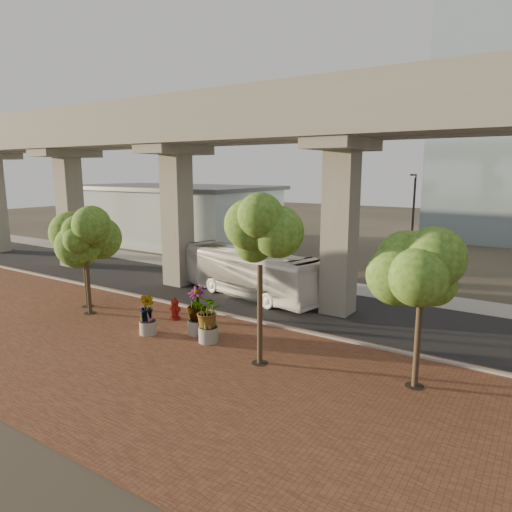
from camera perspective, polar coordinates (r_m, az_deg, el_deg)
The scene contains 18 objects.
ground at distance 27.61m, azimuth -3.15°, elevation -6.07°, with size 160.00×160.00×0.00m, color #322E25.
brick_plaza at distance 22.04m, azimuth -15.81°, elevation -10.79°, with size 70.00×13.00×0.06m, color brown.
asphalt_road at distance 29.17m, azimuth -0.81°, elevation -5.10°, with size 90.00×8.00×0.04m, color black.
curb_strip at distance 26.08m, azimuth -5.78°, elevation -6.94°, with size 70.00×0.25×0.16m, color #98958E.
far_sidewalk at distance 33.72m, azimuth 4.44°, elevation -2.94°, with size 90.00×3.00×0.06m, color #98958E.
transit_viaduct at distance 28.09m, azimuth -0.85°, elevation 9.32°, with size 72.00×5.60×12.40m.
station_pavilion at distance 51.84m, azimuth -10.55°, elevation 5.25°, with size 23.00×13.00×6.30m.
transit_bus at distance 29.05m, azimuth -1.06°, elevation -2.06°, with size 2.60×11.09×3.09m, color white.
fire_hydrant at distance 24.97m, azimuth -10.09°, elevation -6.49°, with size 0.61×0.55×1.22m.
planter_front at distance 21.32m, azimuth -6.00°, elevation -7.16°, with size 2.06×2.06×2.27m.
planter_right at distance 22.37m, azimuth -7.42°, elevation -6.15°, with size 2.23×2.23×2.39m.
planter_left at distance 22.87m, azimuth -13.43°, elevation -6.51°, with size 1.86×1.86×2.05m.
street_tree_far_west at distance 27.91m, azimuth -20.83°, elevation 2.63°, with size 3.97×3.97×6.15m.
street_tree_near_west at distance 26.49m, azimuth -20.59°, elevation 2.17°, with size 3.22×3.22×5.77m.
street_tree_near_east at distance 17.99m, azimuth 0.50°, elevation 2.31°, with size 3.84×3.84×7.04m.
street_tree_far_east at distance 17.21m, azimuth 20.02°, elevation -2.60°, with size 3.69×3.69×5.83m.
streetlamp_west at distance 38.33m, azimuth -8.32°, elevation 6.75°, with size 0.46×1.34×9.27m.
streetlamp_east at distance 29.42m, azimuth 18.91°, elevation 3.36°, with size 0.38×1.12×7.70m.
Camera 1 is at (15.75, -21.25, 7.94)m, focal length 32.00 mm.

